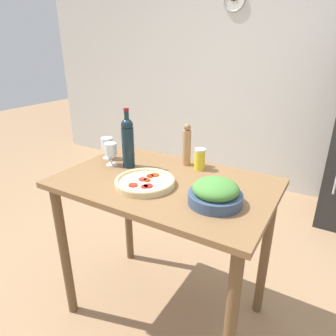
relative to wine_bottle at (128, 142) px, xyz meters
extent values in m
plane|color=#9E7A56|center=(0.29, -0.06, -1.09)|extent=(14.00, 14.00, 0.00)
cube|color=silver|center=(0.29, 2.18, 0.21)|extent=(6.40, 0.06, 2.60)
torus|color=#A8ADB2|center=(-0.18, 2.14, 0.96)|extent=(0.25, 0.02, 0.25)
cylinder|color=silver|center=(-0.18, 2.14, 0.96)|extent=(0.21, 0.01, 0.21)
cube|color=black|center=(-0.18, 2.13, 0.96)|extent=(0.07, 0.01, 0.01)
cube|color=brown|center=(0.29, -0.06, -0.17)|extent=(1.16, 0.74, 0.03)
cylinder|color=brown|center=(-0.23, -0.37, -0.64)|extent=(0.06, 0.06, 0.90)
cylinder|color=brown|center=(0.81, -0.37, -0.64)|extent=(0.06, 0.06, 0.90)
cylinder|color=brown|center=(-0.23, 0.25, -0.64)|extent=(0.06, 0.06, 0.90)
cylinder|color=brown|center=(0.81, 0.25, -0.64)|extent=(0.06, 0.06, 0.90)
cylinder|color=#142833|center=(0.00, 0.00, -0.04)|extent=(0.07, 0.07, 0.24)
sphere|color=#142833|center=(0.00, 0.00, 0.10)|extent=(0.07, 0.07, 0.07)
cylinder|color=#142833|center=(0.00, 0.00, 0.14)|extent=(0.03, 0.03, 0.08)
cylinder|color=maroon|center=(0.00, 0.00, 0.19)|extent=(0.03, 0.03, 0.02)
cylinder|color=silver|center=(-0.11, -0.03, -0.15)|extent=(0.07, 0.07, 0.00)
cylinder|color=silver|center=(-0.11, -0.03, -0.12)|extent=(0.01, 0.01, 0.06)
cylinder|color=white|center=(-0.11, -0.03, -0.06)|extent=(0.07, 0.07, 0.07)
cylinder|color=maroon|center=(-0.11, -0.03, -0.08)|extent=(0.06, 0.06, 0.02)
cylinder|color=silver|center=(-0.20, 0.05, -0.15)|extent=(0.07, 0.07, 0.00)
cylinder|color=silver|center=(-0.20, 0.05, -0.12)|extent=(0.01, 0.01, 0.06)
cylinder|color=white|center=(-0.20, 0.05, -0.06)|extent=(0.07, 0.07, 0.07)
cylinder|color=maroon|center=(-0.20, 0.05, -0.09)|extent=(0.06, 0.06, 0.01)
cylinder|color=#AD7F51|center=(0.28, 0.20, -0.05)|extent=(0.05, 0.05, 0.22)
sphere|color=#936C45|center=(0.28, 0.20, 0.08)|extent=(0.04, 0.04, 0.04)
cylinder|color=#384C6B|center=(0.62, -0.16, -0.13)|extent=(0.25, 0.25, 0.05)
ellipsoid|color=#478438|center=(0.62, -0.16, -0.08)|extent=(0.21, 0.21, 0.09)
cylinder|color=#DBC189|center=(0.23, -0.16, -0.14)|extent=(0.31, 0.31, 0.02)
torus|color=#DBC189|center=(0.23, -0.16, -0.13)|extent=(0.31, 0.31, 0.02)
cylinder|color=#AE1B0B|center=(0.22, -0.10, -0.13)|extent=(0.04, 0.04, 0.01)
cylinder|color=#AC181F|center=(0.28, -0.21, -0.13)|extent=(0.05, 0.05, 0.01)
cylinder|color=#AB3214|center=(0.24, -0.08, -0.13)|extent=(0.04, 0.04, 0.01)
cylinder|color=red|center=(0.27, -0.22, -0.13)|extent=(0.04, 0.04, 0.01)
cylinder|color=red|center=(0.21, -0.16, -0.13)|extent=(0.04, 0.04, 0.01)
cylinder|color=red|center=(0.21, -0.24, -0.13)|extent=(0.05, 0.05, 0.01)
cylinder|color=#B02A0C|center=(0.24, -0.15, -0.13)|extent=(0.04, 0.04, 0.01)
cylinder|color=yellow|center=(0.38, 0.18, -0.10)|extent=(0.06, 0.06, 0.12)
cylinder|color=white|center=(0.38, 0.18, -0.04)|extent=(0.06, 0.06, 0.01)
camera|label=1|loc=(1.05, -1.31, 0.52)|focal=32.00mm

